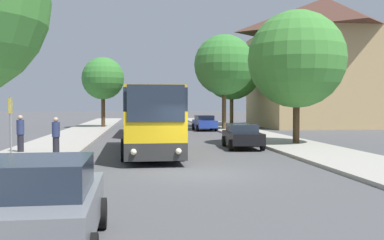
# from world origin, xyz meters

# --- Properties ---
(ground_plane) EXTENTS (300.00, 300.00, 0.00)m
(ground_plane) POSITION_xyz_m (0.00, 0.00, 0.00)
(ground_plane) COLOR #4C4C4F
(ground_plane) RESTS_ON ground
(sidewalk_right) EXTENTS (4.00, 120.00, 0.15)m
(sidewalk_right) POSITION_xyz_m (7.00, 0.00, 0.07)
(sidewalk_right) COLOR #A39E93
(sidewalk_right) RESTS_ON ground_plane
(building_right_background) EXTENTS (14.75, 13.48, 14.36)m
(building_right_background) POSITION_xyz_m (18.55, 32.23, 7.18)
(building_right_background) COLOR tan
(building_right_background) RESTS_ON ground_plane
(bus_front) EXTENTS (2.96, 11.34, 3.28)m
(bus_front) POSITION_xyz_m (-1.54, 7.04, 1.75)
(bus_front) COLOR #2D2D2D
(bus_front) RESTS_ON ground_plane
(bus_middle) EXTENTS (2.90, 12.05, 3.52)m
(bus_middle) POSITION_xyz_m (-1.42, 21.79, 1.88)
(bus_middle) COLOR gray
(bus_middle) RESTS_ON ground_plane
(bus_rear) EXTENTS (2.95, 11.94, 3.48)m
(bus_rear) POSITION_xyz_m (-1.28, 37.69, 1.86)
(bus_rear) COLOR silver
(bus_rear) RESTS_ON ground_plane
(parked_car_left_curb) EXTENTS (2.21, 4.03, 1.59)m
(parked_car_left_curb) POSITION_xyz_m (-3.75, -8.15, 0.82)
(parked_car_left_curb) COLOR slate
(parked_car_left_curb) RESTS_ON ground_plane
(parked_car_right_near) EXTENTS (2.06, 4.23, 1.36)m
(parked_car_right_near) POSITION_xyz_m (3.72, 8.92, 0.73)
(parked_car_right_near) COLOR black
(parked_car_right_near) RESTS_ON ground_plane
(parked_car_right_far) EXTENTS (2.07, 4.17, 1.44)m
(parked_car_right_far) POSITION_xyz_m (4.05, 26.12, 0.76)
(parked_car_right_far) COLOR #233D9E
(parked_car_right_far) RESTS_ON ground_plane
(bus_stop_sign) EXTENTS (0.08, 0.45, 2.63)m
(bus_stop_sign) POSITION_xyz_m (-7.14, 2.62, 1.78)
(bus_stop_sign) COLOR gray
(bus_stop_sign) RESTS_ON sidewalk_left
(pedestrian_waiting_near) EXTENTS (0.36, 0.36, 1.74)m
(pedestrian_waiting_near) POSITION_xyz_m (-5.92, 5.53, 1.03)
(pedestrian_waiting_near) COLOR #23232D
(pedestrian_waiting_near) RESTS_ON sidewalk_left
(pedestrian_waiting_far) EXTENTS (0.36, 0.36, 1.81)m
(pedestrian_waiting_far) POSITION_xyz_m (-7.89, 6.98, 1.07)
(pedestrian_waiting_far) COLOR #23232D
(pedestrian_waiting_far) RESTS_ON sidewalk_left
(tree_left_near) EXTENTS (4.39, 4.39, 7.24)m
(tree_left_near) POSITION_xyz_m (-5.84, 31.63, 5.17)
(tree_left_near) COLOR #47331E
(tree_left_near) RESTS_ON sidewalk_left
(tree_right_near) EXTENTS (5.87, 5.87, 7.99)m
(tree_right_near) POSITION_xyz_m (7.37, 10.29, 5.20)
(tree_right_near) COLOR #47331E
(tree_right_near) RESTS_ON sidewalk_right
(tree_right_mid) EXTENTS (5.72, 5.72, 8.94)m
(tree_right_mid) POSITION_xyz_m (5.91, 26.02, 6.22)
(tree_right_mid) COLOR #513D23
(tree_right_mid) RESTS_ON sidewalk_right
(tree_right_far) EXTENTS (6.48, 6.48, 9.32)m
(tree_right_far) POSITION_xyz_m (7.98, 32.51, 6.22)
(tree_right_far) COLOR #513D23
(tree_right_far) RESTS_ON sidewalk_right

